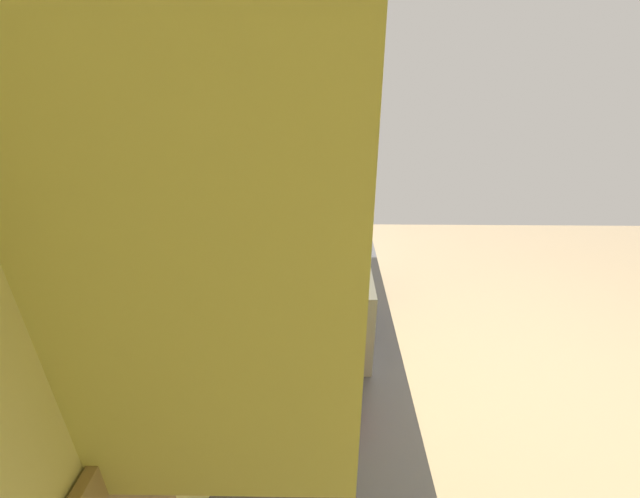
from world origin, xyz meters
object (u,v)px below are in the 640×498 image
object	(u,v)px
microwave	(318,300)
oven_range	(326,247)
kettle	(338,406)
bowl	(332,239)

from	to	relation	value
microwave	oven_range	bearing A→B (deg)	-1.01
oven_range	kettle	size ratio (longest dim) A/B	6.59
microwave	kettle	world-z (taller)	microwave
kettle	microwave	bearing A→B (deg)	8.80
oven_range	microwave	bearing A→B (deg)	178.99
microwave	bowl	distance (m)	0.89
oven_range	kettle	bearing A→B (deg)	-179.00
oven_range	kettle	xyz separation A→B (m)	(-2.19, -0.04, 0.52)
microwave	kettle	xyz separation A→B (m)	(-0.45, -0.07, -0.09)
kettle	bowl	bearing A→B (deg)	-0.00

